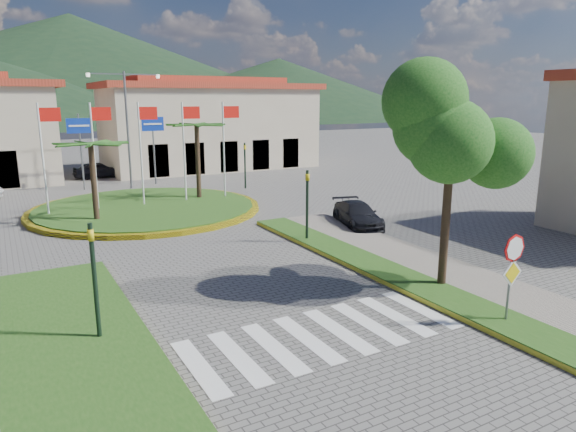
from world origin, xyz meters
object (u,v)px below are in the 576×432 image
deciduous_tree (452,132)px  car_dark_a (98,170)px  stop_sign (512,264)px  car_dark_b (173,165)px  roundabout_island (147,208)px  car_side_right (357,215)px

deciduous_tree → car_dark_a: size_ratio=1.81×
stop_sign → car_dark_b: size_ratio=0.65×
car_dark_a → roundabout_island: bearing=176.7°
roundabout_island → deciduous_tree: 18.55m
deciduous_tree → car_side_right: deciduous_tree is taller
deciduous_tree → car_dark_b: 31.74m
car_dark_a → car_dark_b: bearing=-92.8°
roundabout_island → car_dark_b: (6.01, 14.42, 0.50)m
roundabout_island → car_side_right: size_ratio=3.14×
car_dark_a → car_side_right: (8.35, -23.05, -0.05)m
stop_sign → roundabout_island: bearing=103.7°
roundabout_island → car_side_right: (8.20, -8.75, 0.42)m
roundabout_island → car_dark_a: 14.31m
roundabout_island → deciduous_tree: deciduous_tree is taller
car_dark_b → car_dark_a: bearing=82.8°
car_side_right → roundabout_island: bearing=150.0°
car_side_right → stop_sign: bearing=-89.5°
roundabout_island → car_dark_b: bearing=67.4°
roundabout_island → car_side_right: 12.00m
roundabout_island → stop_sign: 20.69m
car_dark_a → car_dark_b: size_ratio=0.93×
roundabout_island → deciduous_tree: bearing=-72.1°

